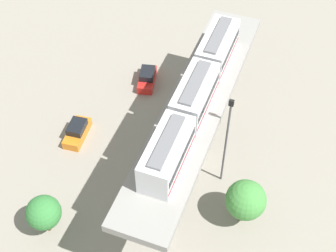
{
  "coord_description": "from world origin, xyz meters",
  "views": [
    {
      "loc": [
        8.44,
        -29.89,
        40.62
      ],
      "look_at": [
        -2.5,
        -0.57,
        5.23
      ],
      "focal_mm": 52.25,
      "sensor_mm": 36.0,
      "label": 1
    }
  ],
  "objects": [
    {
      "name": "viaduct",
      "position": [
        0.0,
        0.0,
        6.5
      ],
      "size": [
        5.2,
        28.85,
        8.71
      ],
      "color": "#999691",
      "rests_on": "ground"
    },
    {
      "name": "parked_car_orange",
      "position": [
        -12.8,
        -1.03,
        0.74
      ],
      "size": [
        2.22,
        4.36,
        1.76
      ],
      "rotation": [
        0.0,
        0.0,
        0.1
      ],
      "color": "orange",
      "rests_on": "ground"
    },
    {
      "name": "signal_post",
      "position": [
        3.4,
        -1.04,
        6.19
      ],
      "size": [
        0.44,
        0.28,
        11.31
      ],
      "color": "#4C4C51",
      "rests_on": "ground"
    },
    {
      "name": "parked_car_red",
      "position": [
        -8.91,
        9.46,
        0.74
      ],
      "size": [
        2.73,
        4.5,
        1.76
      ],
      "rotation": [
        0.0,
        0.0,
        0.24
      ],
      "color": "red",
      "rests_on": "ground"
    },
    {
      "name": "train",
      "position": [
        0.0,
        -0.57,
        10.25
      ],
      "size": [
        2.64,
        20.5,
        3.24
      ],
      "color": "silver",
      "rests_on": "viaduct"
    },
    {
      "name": "tree_near_viaduct",
      "position": [
        6.58,
        -4.89,
        3.33
      ],
      "size": [
        3.74,
        3.74,
        5.22
      ],
      "color": "brown",
      "rests_on": "ground"
    },
    {
      "name": "ground_plane",
      "position": [
        0.0,
        0.0,
        0.0
      ],
      "size": [
        120.0,
        120.0,
        0.0
      ],
      "primitive_type": "plane",
      "color": "gray"
    },
    {
      "name": "tree_mid_lot",
      "position": [
        -9.99,
        -12.21,
        2.93
      ],
      "size": [
        3.2,
        3.2,
        4.54
      ],
      "color": "brown",
      "rests_on": "ground"
    }
  ]
}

